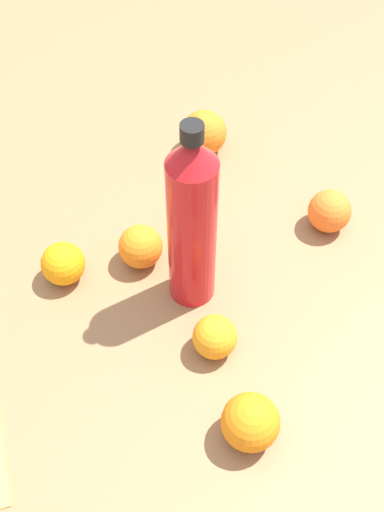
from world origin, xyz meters
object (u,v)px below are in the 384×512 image
(water_bottle, at_px, (192,223))
(orange_4, at_px, (329,211))
(orange_3, at_px, (204,133))
(orange_5, at_px, (63,264))
(orange_0, at_px, (250,422))
(orange_1, at_px, (141,247))
(orange_2, at_px, (215,337))

(water_bottle, bearing_deg, orange_4, 83.88)
(orange_3, relative_size, orange_5, 1.20)
(orange_0, xyz_separation_m, orange_5, (0.25, 0.27, -0.00))
(orange_1, xyz_separation_m, orange_2, (-0.16, -0.11, -0.00))
(water_bottle, bearing_deg, orange_5, -133.18)
(water_bottle, relative_size, orange_3, 3.99)
(orange_1, relative_size, orange_2, 1.09)
(orange_4, relative_size, orange_5, 1.04)
(orange_2, height_order, orange_4, orange_4)
(water_bottle, height_order, orange_3, water_bottle)
(orange_0, relative_size, orange_4, 1.09)
(orange_1, bearing_deg, orange_3, -20.50)
(orange_2, relative_size, orange_5, 0.94)
(orange_1, distance_m, orange_5, 0.12)
(orange_0, height_order, orange_3, orange_3)
(orange_1, height_order, orange_2, orange_1)
(orange_4, bearing_deg, orange_2, 141.87)
(orange_3, bearing_deg, water_bottle, 177.03)
(orange_2, relative_size, orange_4, 0.91)
(orange_3, bearing_deg, orange_4, -131.51)
(orange_4, bearing_deg, water_bottle, 121.19)
(orange_4, bearing_deg, orange_0, 158.80)
(orange_2, distance_m, orange_4, 0.30)
(water_bottle, bearing_deg, orange_1, -161.48)
(orange_4, bearing_deg, orange_3, 48.49)
(water_bottle, xyz_separation_m, orange_2, (-0.10, -0.03, -0.12))
(orange_2, bearing_deg, orange_4, -38.13)
(orange_3, bearing_deg, orange_5, 144.12)
(water_bottle, height_order, orange_0, water_bottle)
(orange_1, relative_size, orange_3, 0.85)
(orange_1, bearing_deg, orange_4, -75.35)
(water_bottle, xyz_separation_m, orange_4, (0.13, -0.22, -0.12))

